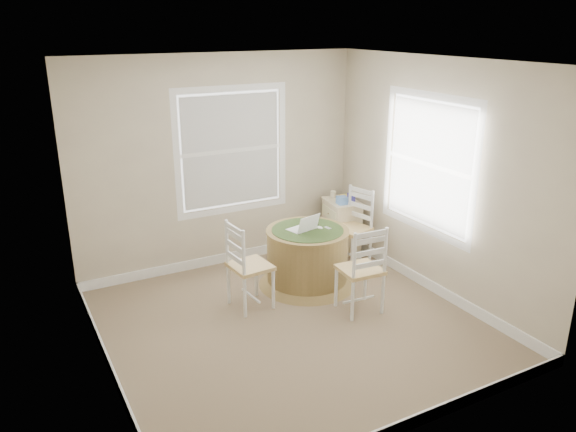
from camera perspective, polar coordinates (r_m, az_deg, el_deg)
room at (r=5.51m, az=1.03°, el=1.95°), size 3.64×3.64×2.64m
round_table at (r=6.52m, az=1.97°, el=-3.93°), size 1.13×1.13×0.68m
chair_left at (r=5.99m, az=-3.86°, el=-5.06°), size 0.43×0.45×0.95m
chair_near at (r=5.95m, az=7.34°, el=-5.38°), size 0.45×0.43×0.95m
chair_right at (r=7.08m, az=6.41°, el=-1.24°), size 0.49×0.51×0.95m
laptop at (r=6.39m, az=1.54°, el=-1.20°), size 0.35×0.32×0.21m
mouse at (r=6.46m, az=3.26°, el=-1.19°), size 0.07×0.09×0.03m
phone at (r=6.47m, az=4.04°, el=-1.25°), size 0.06×0.10×0.02m
keys at (r=6.56m, az=2.78°, el=-0.87°), size 0.07×0.06×0.02m
corner_chest at (r=7.52m, az=5.43°, el=-0.96°), size 0.46×0.58×0.70m
tissue_box at (r=7.27m, az=5.51°, el=1.63°), size 0.13×0.13×0.10m
box_yellow at (r=7.46m, az=5.85°, el=1.91°), size 0.16×0.12×0.06m
box_blue at (r=7.35m, az=6.36°, el=1.88°), size 0.09×0.09×0.12m
cup_cream at (r=7.51m, az=4.69°, el=2.18°), size 0.07×0.07×0.09m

